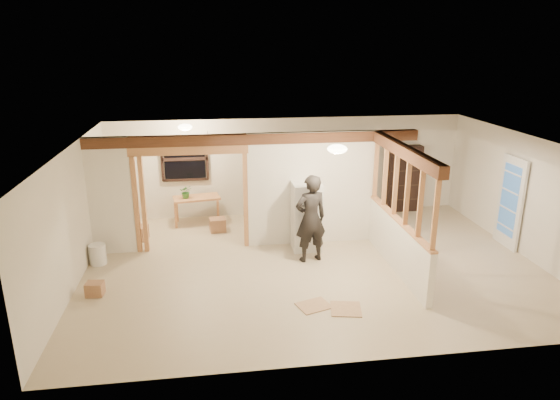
{
  "coord_description": "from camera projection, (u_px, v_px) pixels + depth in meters",
  "views": [
    {
      "loc": [
        -1.94,
        -9.05,
        4.32
      ],
      "look_at": [
        -0.61,
        0.4,
        1.28
      ],
      "focal_mm": 32.0,
      "sensor_mm": 36.0,
      "label": 1
    }
  ],
  "objects": [
    {
      "name": "french_door",
      "position": [
        510.0,
        202.0,
        10.77
      ],
      "size": [
        0.12,
        0.86,
        2.0
      ],
      "primitive_type": "cube",
      "color": "white",
      "rests_on": "floor"
    },
    {
      "name": "hanging_bulb",
      "position": [
        208.0,
        146.0,
        10.69
      ],
      "size": [
        0.07,
        0.07,
        0.07
      ],
      "primitive_type": "ellipsoid",
      "color": "#FFD88C",
      "rests_on": "ceiling"
    },
    {
      "name": "window_back",
      "position": [
        185.0,
        159.0,
        12.29
      ],
      "size": [
        1.12,
        0.1,
        1.1
      ],
      "primitive_type": "cube",
      "color": "black",
      "rests_on": "wall_back"
    },
    {
      "name": "wall_back",
      "position": [
        288.0,
        167.0,
        12.8
      ],
      "size": [
        9.0,
        0.01,
        2.5
      ],
      "primitive_type": "cube",
      "color": "silver",
      "rests_on": "floor"
    },
    {
      "name": "partition_center",
      "position": [
        312.0,
        189.0,
        10.89
      ],
      "size": [
        2.8,
        0.12,
        2.5
      ],
      "primitive_type": "cube",
      "color": "white",
      "rests_on": "floor"
    },
    {
      "name": "bookshelf",
      "position": [
        403.0,
        179.0,
        13.11
      ],
      "size": [
        0.87,
        0.29,
        1.75
      ],
      "primitive_type": "cube",
      "color": "black",
      "rests_on": "floor"
    },
    {
      "name": "bucket",
      "position": [
        98.0,
        254.0,
        10.08
      ],
      "size": [
        0.37,
        0.37,
        0.42
      ],
      "primitive_type": "cylinder",
      "rotation": [
        0.0,
        0.0,
        -0.13
      ],
      "color": "silver",
      "rests_on": "floor"
    },
    {
      "name": "header_beam_back",
      "position": [
        256.0,
        139.0,
        10.39
      ],
      "size": [
        7.0,
        0.18,
        0.22
      ],
      "primitive_type": "cube",
      "color": "brown",
      "rests_on": "ceiling"
    },
    {
      "name": "box_util_a",
      "position": [
        218.0,
        225.0,
        11.85
      ],
      "size": [
        0.4,
        0.35,
        0.32
      ],
      "primitive_type": "cube",
      "rotation": [
        0.0,
        0.0,
        0.11
      ],
      "color": "#A06F4D",
      "rests_on": "floor"
    },
    {
      "name": "floor_panel_near",
      "position": [
        346.0,
        309.0,
        8.41
      ],
      "size": [
        0.6,
        0.6,
        0.02
      ],
      "primitive_type": "cube",
      "rotation": [
        0.0,
        0.0,
        -0.2
      ],
      "color": "tan",
      "rests_on": "floor"
    },
    {
      "name": "box_front",
      "position": [
        95.0,
        289.0,
        8.86
      ],
      "size": [
        0.32,
        0.27,
        0.24
      ],
      "primitive_type": "cube",
      "rotation": [
        0.0,
        0.0,
        -0.1
      ],
      "color": "#A06F4D",
      "rests_on": "floor"
    },
    {
      "name": "work_table",
      "position": [
        197.0,
        210.0,
        12.27
      ],
      "size": [
        1.18,
        0.72,
        0.7
      ],
      "primitive_type": "cube",
      "rotation": [
        0.0,
        0.0,
        0.15
      ],
      "color": "tan",
      "rests_on": "floor"
    },
    {
      "name": "ceiling",
      "position": [
        315.0,
        143.0,
        9.35
      ],
      "size": [
        9.0,
        6.5,
        0.01
      ],
      "primitive_type": "cube",
      "color": "white"
    },
    {
      "name": "stud_partition",
      "position": [
        401.0,
        188.0,
        9.44
      ],
      "size": [
        0.14,
        3.2,
        1.32
      ],
      "primitive_type": "cube",
      "color": "tan",
      "rests_on": "pony_wall"
    },
    {
      "name": "wall_front",
      "position": [
        363.0,
        282.0,
        6.67
      ],
      "size": [
        9.0,
        0.01,
        2.5
      ],
      "primitive_type": "cube",
      "color": "silver",
      "rests_on": "floor"
    },
    {
      "name": "wall_left",
      "position": [
        73.0,
        217.0,
        9.14
      ],
      "size": [
        0.01,
        6.5,
        2.5
      ],
      "primitive_type": "cube",
      "color": "silver",
      "rests_on": "floor"
    },
    {
      "name": "pony_wall",
      "position": [
        397.0,
        245.0,
        9.8
      ],
      "size": [
        0.12,
        3.2,
        1.0
      ],
      "primitive_type": "cube",
      "color": "white",
      "rests_on": "floor"
    },
    {
      "name": "floor",
      "position": [
        312.0,
        265.0,
        10.11
      ],
      "size": [
        9.0,
        6.5,
        0.01
      ],
      "primitive_type": "cube",
      "color": "#BDAB8D",
      "rests_on": "ground"
    },
    {
      "name": "shop_vac",
      "position": [
        118.0,
        219.0,
        11.88
      ],
      "size": [
        0.48,
        0.48,
        0.55
      ],
      "primitive_type": "cylinder",
      "rotation": [
        0.0,
        0.0,
        -0.17
      ],
      "color": "#B5220D",
      "rests_on": "floor"
    },
    {
      "name": "woman",
      "position": [
        311.0,
        218.0,
        10.05
      ],
      "size": [
        0.75,
        0.57,
        1.82
      ],
      "primitive_type": "imported",
      "rotation": [
        0.0,
        0.0,
        3.37
      ],
      "color": "black",
      "rests_on": "floor"
    },
    {
      "name": "box_util_b",
      "position": [
        139.0,
        233.0,
        11.34
      ],
      "size": [
        0.43,
        0.43,
        0.32
      ],
      "primitive_type": "cube",
      "rotation": [
        0.0,
        0.0,
        -0.3
      ],
      "color": "#A06F4D",
      "rests_on": "floor"
    },
    {
      "name": "ceiling_dome_main",
      "position": [
        337.0,
        149.0,
        8.93
      ],
      "size": [
        0.36,
        0.36,
        0.16
      ],
      "primitive_type": "ellipsoid",
      "color": "#FFEABF",
      "rests_on": "ceiling"
    },
    {
      "name": "wall_right",
      "position": [
        527.0,
        197.0,
        10.33
      ],
      "size": [
        0.01,
        6.5,
        2.5
      ],
      "primitive_type": "cube",
      "color": "silver",
      "rests_on": "floor"
    },
    {
      "name": "partition_left_stub",
      "position": [
        110.0,
        197.0,
        10.33
      ],
      "size": [
        0.9,
        0.12,
        2.5
      ],
      "primitive_type": "cube",
      "color": "white",
      "rests_on": "floor"
    },
    {
      "name": "potted_plant",
      "position": [
        186.0,
        192.0,
        12.03
      ],
      "size": [
        0.29,
        0.26,
        0.32
      ],
      "primitive_type": "imported",
      "rotation": [
        0.0,
        0.0,
        -0.01
      ],
      "color": "#266424",
      "rests_on": "work_table"
    },
    {
      "name": "doorway_frame",
      "position": [
        191.0,
        200.0,
        10.59
      ],
      "size": [
        2.46,
        0.14,
        2.2
      ],
      "primitive_type": "cube",
      "color": "tan",
      "rests_on": "floor"
    },
    {
      "name": "ceiling_dome_util",
      "position": [
        185.0,
        127.0,
        11.2
      ],
      "size": [
        0.32,
        0.32,
        0.14
      ],
      "primitive_type": "ellipsoid",
      "color": "#FFEABF",
      "rests_on": "ceiling"
    },
    {
      "name": "refrigerator",
      "position": [
        306.0,
        216.0,
        10.69
      ],
      "size": [
        0.61,
        0.59,
        1.48
      ],
      "primitive_type": "cube",
      "color": "white",
      "rests_on": "floor"
    },
    {
      "name": "header_beam_right",
      "position": [
        404.0,
        151.0,
        9.22
      ],
      "size": [
        0.18,
        3.3,
        0.22
      ],
      "primitive_type": "cube",
      "color": "brown",
      "rests_on": "ceiling"
    },
    {
      "name": "floor_panel_far",
      "position": [
        314.0,
        306.0,
        8.52
      ],
      "size": [
        0.64,
        0.58,
        0.02
      ],
      "primitive_type": "cube",
      "rotation": [
        0.0,
        0.0,
        0.33
      ],
      "color": "tan",
      "rests_on": "floor"
    }
  ]
}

